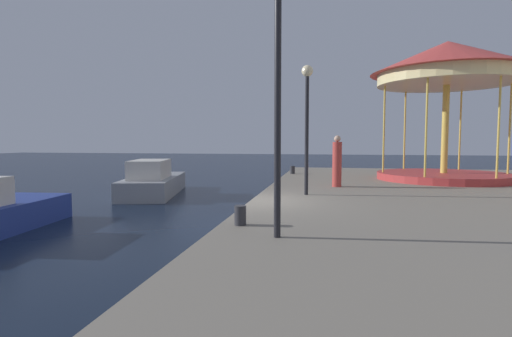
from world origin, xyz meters
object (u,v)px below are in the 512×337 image
at_px(carousel, 447,76).
at_px(person_far_corner, 337,163).
at_px(bollard_north, 240,215).
at_px(bollard_south, 293,170).
at_px(motorboat_grey, 153,182).
at_px(lamp_post_mid_promenade, 307,106).
at_px(lamp_post_near_edge, 278,55).

xyz_separation_m(carousel, person_far_corner, (-4.64, -3.48, -3.58)).
bearing_deg(bollard_north, bollard_south, 90.35).
distance_m(bollard_north, bollard_south, 12.50).
distance_m(motorboat_grey, bollard_south, 6.97).
xyz_separation_m(bollard_north, bollard_south, (-0.08, 12.50, 0.00)).
bearing_deg(person_far_corner, lamp_post_mid_promenade, -112.55).
distance_m(carousel, bollard_south, 8.22).
xyz_separation_m(carousel, lamp_post_near_edge, (-5.82, -11.49, -1.28)).
relative_size(carousel, lamp_post_mid_promenade, 1.58).
distance_m(motorboat_grey, lamp_post_mid_promenade, 9.08).
bearing_deg(motorboat_grey, bollard_north, -56.07).
relative_size(lamp_post_near_edge, person_far_corner, 2.49).
height_order(motorboat_grey, lamp_post_near_edge, lamp_post_near_edge).
relative_size(bollard_south, person_far_corner, 0.21).
relative_size(motorboat_grey, bollard_south, 15.27).
xyz_separation_m(lamp_post_mid_promenade, person_far_corner, (0.99, 2.39, -1.90)).
relative_size(motorboat_grey, lamp_post_near_edge, 1.29).
bearing_deg(lamp_post_near_edge, bollard_north, 135.24).
height_order(motorboat_grey, lamp_post_mid_promenade, lamp_post_mid_promenade).
distance_m(bollard_north, person_far_corner, 7.47).
relative_size(carousel, bollard_south, 15.97).
distance_m(carousel, bollard_north, 13.27).
xyz_separation_m(motorboat_grey, lamp_post_mid_promenade, (7.30, -4.51, 2.98)).
xyz_separation_m(motorboat_grey, lamp_post_near_edge, (7.10, -10.13, 3.39)).
bearing_deg(carousel, bollard_south, 164.50).
distance_m(motorboat_grey, person_far_corner, 8.62).
bearing_deg(carousel, motorboat_grey, -174.01).
bearing_deg(bollard_north, lamp_post_near_edge, -44.76).
height_order(lamp_post_near_edge, bollard_north, lamp_post_near_edge).
bearing_deg(carousel, person_far_corner, -143.16).
bearing_deg(person_far_corner, lamp_post_near_edge, -98.42).
relative_size(motorboat_grey, carousel, 0.96).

